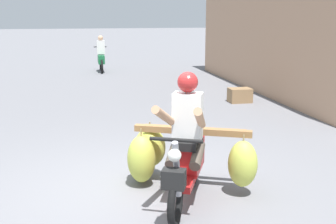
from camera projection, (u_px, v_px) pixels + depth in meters
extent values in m
plane|color=slate|center=(125.00, 191.00, 5.54)|extent=(120.00, 120.00, 0.00)
torus|color=black|center=(176.00, 202.00, 4.57)|extent=(0.31, 0.54, 0.56)
torus|color=black|center=(194.00, 164.00, 5.71)|extent=(0.31, 0.54, 0.56)
cube|color=red|center=(184.00, 181.00, 5.03)|extent=(0.45, 0.61, 0.08)
cube|color=red|center=(190.00, 156.00, 5.37)|extent=(0.52, 0.70, 0.36)
cube|color=black|center=(189.00, 140.00, 5.25)|extent=(0.49, 0.65, 0.10)
cylinder|color=gray|center=(177.00, 170.00, 4.55)|extent=(0.18, 0.29, 0.69)
cylinder|color=black|center=(176.00, 140.00, 4.43)|extent=(0.53, 0.27, 0.04)
sphere|color=silver|center=(175.00, 155.00, 4.39)|extent=(0.14, 0.14, 0.14)
cube|color=black|center=(174.00, 179.00, 4.40)|extent=(0.28, 0.25, 0.20)
cube|color=red|center=(176.00, 175.00, 4.50)|extent=(0.21, 0.30, 0.04)
cube|color=olive|center=(192.00, 131.00, 5.45)|extent=(1.41, 0.71, 0.08)
cube|color=olive|center=(194.00, 129.00, 5.63)|extent=(1.26, 0.63, 0.06)
ellipsoid|color=#BBC64B|center=(142.00, 158.00, 5.80)|extent=(0.42, 0.39, 0.62)
cylinder|color=#998459|center=(141.00, 132.00, 5.71)|extent=(0.02, 0.02, 0.18)
ellipsoid|color=#B8C248|center=(141.00, 159.00, 5.60)|extent=(0.49, 0.47, 0.63)
cylinder|color=#998459|center=(141.00, 133.00, 5.53)|extent=(0.02, 0.02, 0.13)
ellipsoid|color=#BBC54A|center=(243.00, 164.00, 5.32)|extent=(0.50, 0.49, 0.59)
cylinder|color=#998459|center=(244.00, 139.00, 5.25)|extent=(0.02, 0.02, 0.11)
ellipsoid|color=#B8C248|center=(150.00, 147.00, 5.93)|extent=(0.58, 0.56, 0.54)
cylinder|color=#998459|center=(150.00, 126.00, 5.86)|extent=(0.02, 0.02, 0.11)
cube|color=silver|center=(188.00, 116.00, 5.06)|extent=(0.40, 0.34, 0.56)
sphere|color=#B22626|center=(188.00, 82.00, 4.95)|extent=(0.24, 0.24, 0.24)
cylinder|color=tan|center=(200.00, 119.00, 4.68)|extent=(0.33, 0.71, 0.39)
cylinder|color=tan|center=(165.00, 117.00, 4.76)|extent=(0.42, 0.67, 0.39)
cylinder|color=#4C4238|center=(197.00, 155.00, 5.01)|extent=(0.30, 0.45, 0.27)
cylinder|color=#4C4238|center=(174.00, 154.00, 5.07)|extent=(0.30, 0.45, 0.27)
torus|color=black|center=(101.00, 63.00, 17.29)|extent=(0.09, 0.52, 0.52)
torus|color=black|center=(102.00, 67.00, 16.24)|extent=(0.09, 0.52, 0.52)
cube|color=#196638|center=(101.00, 59.00, 16.61)|extent=(0.26, 0.90, 0.32)
cylinder|color=black|center=(100.00, 47.00, 17.09)|extent=(0.50, 0.05, 0.04)
cube|color=silver|center=(101.00, 47.00, 16.49)|extent=(0.30, 0.21, 0.52)
sphere|color=tan|center=(100.00, 38.00, 16.44)|extent=(0.20, 0.20, 0.20)
cube|color=tan|center=(308.00, 21.00, 12.64)|extent=(3.38, 9.44, 4.01)
cube|color=olive|center=(240.00, 95.00, 11.02)|extent=(0.56, 0.40, 0.36)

